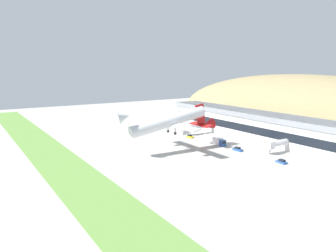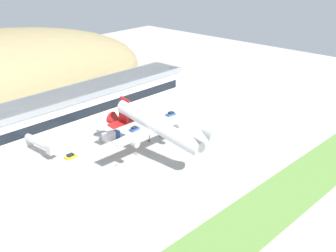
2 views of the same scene
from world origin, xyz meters
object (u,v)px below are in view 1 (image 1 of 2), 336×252
object	(u,v)px
service_car_1	(238,149)
traffic_cone_1	(171,144)
service_car_0	(282,162)
fuel_truck	(219,142)
terminal_building	(256,124)
jetway_1	(276,144)
service_car_2	(190,136)
traffic_cone_0	(202,150)
jetway_0	(199,126)
cargo_airplane	(170,122)

from	to	relation	value
service_car_1	traffic_cone_1	size ratio (longest dim) A/B	7.44
service_car_0	fuel_truck	world-z (taller)	fuel_truck
terminal_building	service_car_0	size ratio (longest dim) A/B	27.96
service_car_0	service_car_1	bearing A→B (deg)	-178.27
jetway_1	traffic_cone_1	size ratio (longest dim) A/B	20.41
traffic_cone_1	fuel_truck	bearing A→B (deg)	53.20
terminal_building	jetway_1	distance (m)	27.80
fuel_truck	service_car_1	bearing A→B (deg)	-0.80
jetway_1	service_car_1	bearing A→B (deg)	-138.39
traffic_cone_1	service_car_2	bearing A→B (deg)	112.94
service_car_0	fuel_truck	size ratio (longest dim) A/B	0.61
terminal_building	jetway_1	xyz separation A→B (m)	(23.77, -13.99, -3.44)
jetway_1	service_car_2	world-z (taller)	jetway_1
service_car_0	traffic_cone_0	xyz separation A→B (m)	(-30.29, -12.55, -0.32)
jetway_0	traffic_cone_0	xyz separation A→B (m)	(27.53, -19.38, -3.71)
service_car_0	traffic_cone_0	world-z (taller)	service_car_0
service_car_0	jetway_0	bearing A→B (deg)	173.27
jetway_0	jetway_1	xyz separation A→B (m)	(47.35, 2.48, -0.00)
service_car_1	fuel_truck	xyz separation A→B (m)	(-11.79, 0.16, 0.84)
service_car_2	fuel_truck	distance (m)	19.63
jetway_0	jetway_1	size ratio (longest dim) A/B	1.39
service_car_2	traffic_cone_0	xyz separation A→B (m)	(22.72, -10.28, -0.34)
jetway_0	service_car_1	distance (m)	37.05
service_car_1	traffic_cone_0	world-z (taller)	service_car_1
jetway_0	service_car_1	world-z (taller)	jetway_0
traffic_cone_1	cargo_airplane	bearing A→B (deg)	-34.78
service_car_1	fuel_truck	size ratio (longest dim) A/B	0.63
jetway_1	service_car_0	world-z (taller)	jetway_1
service_car_1	service_car_0	bearing A→B (deg)	1.73
terminal_building	jetway_0	world-z (taller)	terminal_building
terminal_building	jetway_1	bearing A→B (deg)	-30.47
service_car_0	fuel_truck	bearing A→B (deg)	-179.16
fuel_truck	cargo_airplane	bearing A→B (deg)	-93.96
service_car_1	terminal_building	bearing A→B (deg)	117.69
service_car_0	service_car_1	distance (m)	21.70
cargo_airplane	service_car_1	world-z (taller)	cargo_airplane
service_car_0	service_car_2	size ratio (longest dim) A/B	1.01
terminal_building	cargo_airplane	xyz separation A→B (m)	(-0.97, -48.89, 5.22)
fuel_truck	terminal_building	bearing A→B (deg)	91.86
terminal_building	cargo_airplane	world-z (taller)	cargo_airplane
terminal_building	fuel_truck	bearing A→B (deg)	-88.14
terminal_building	traffic_cone_0	distance (m)	36.76
fuel_truck	traffic_cone_0	size ratio (longest dim) A/B	11.81
jetway_1	cargo_airplane	xyz separation A→B (m)	(-24.74, -34.90, 8.66)
terminal_building	cargo_airplane	distance (m)	49.17
cargo_airplane	service_car_0	xyz separation A→B (m)	(35.22, 25.60, -12.05)
service_car_1	service_car_2	size ratio (longest dim) A/B	1.05
cargo_airplane	service_car_0	world-z (taller)	cargo_airplane
jetway_1	fuel_truck	world-z (taller)	jetway_1
jetway_1	traffic_cone_1	world-z (taller)	jetway_1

